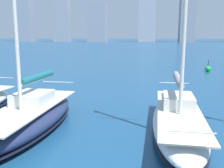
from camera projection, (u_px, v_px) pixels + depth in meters
name	position (u px, v px, depth m)	size (l,w,h in m)	color
city_skyline	(153.00, 7.00, 159.63)	(165.71, 16.29, 54.96)	#9A9FA9
sailboat_grey	(178.00, 119.00, 11.71)	(2.62, 8.93, 9.54)	silver
sailboat_teal	(29.00, 116.00, 11.87)	(2.92, 8.12, 11.00)	navy
channel_buoy	(208.00, 69.00, 30.96)	(0.70, 0.70, 1.40)	green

